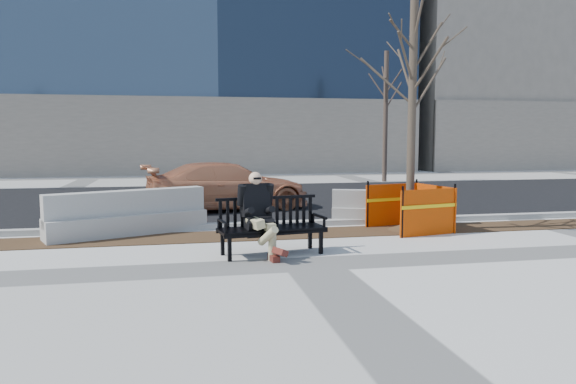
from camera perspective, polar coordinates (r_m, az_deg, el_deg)
The scene contains 11 objects.
ground at distance 8.63m, azimuth 2.48°, elevation -7.60°, with size 120.00×120.00×0.00m, color beige.
mulch_strip at distance 11.11m, azimuth -0.74°, elevation -4.49°, with size 40.00×1.20×0.02m, color #47301C.
asphalt_street at distance 17.18m, azimuth -4.56°, elevation -0.79°, with size 60.00×10.40×0.01m, color black.
curb at distance 12.02m, azimuth -1.57°, elevation -3.43°, with size 60.00×0.25×0.12m, color #9E9B93.
bench at distance 9.28m, azimuth -1.70°, elevation -6.63°, with size 1.85×0.66×0.99m, color black, non-canonical shape.
seated_man at distance 9.25m, azimuth -3.24°, elevation -6.67°, with size 0.61×1.01×1.42m, color black, non-canonical shape.
tree_fence at distance 11.87m, azimuth 12.70°, elevation -3.99°, with size 2.07×2.07×5.18m, color #E73A00, non-canonical shape.
sedan at distance 14.89m, azimuth -6.36°, elevation -1.87°, with size 1.82×4.49×1.30m, color #BE734C.
jersey_barrier_left at distance 11.55m, azimuth -16.53°, elevation -4.36°, with size 3.23×0.65×0.93m, color #A5A29A, non-canonical shape.
jersey_barrier_right at distance 12.76m, azimuth 10.81°, elevation -3.26°, with size 2.71×0.54×0.78m, color #9B9891, non-canonical shape.
far_tree_right at distance 24.29m, azimuth 10.16°, elevation 1.11°, with size 2.27×2.27×6.14m, color #48382E, non-canonical shape.
Camera 1 is at (-2.01, -8.14, 2.03)m, focal length 33.59 mm.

